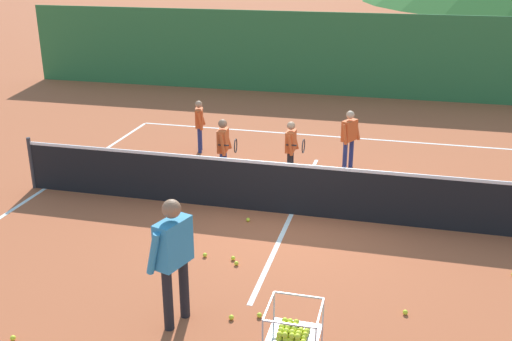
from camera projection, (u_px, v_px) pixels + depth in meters
ground_plane at (292, 214)px, 10.76m from camera, size 120.00×120.00×0.00m
line_baseline_far at (327, 136)px, 15.22m from camera, size 10.04×0.08×0.01m
line_sideline_west at (45, 189)px, 11.90m from camera, size 0.08×9.76×0.01m
line_service_center at (292, 214)px, 10.76m from camera, size 0.08×6.06×0.01m
tennis_net at (292, 189)px, 10.59m from camera, size 10.57×0.08×1.05m
instructor at (173, 251)px, 7.30m from camera, size 0.47×0.84×1.71m
student_0 at (199, 121)px, 13.85m from camera, size 0.28×0.50×1.22m
student_1 at (224, 145)px, 12.02m from camera, size 0.46×0.61×1.31m
student_2 at (291, 145)px, 12.15m from camera, size 0.40×0.60×1.23m
student_3 at (349, 134)px, 12.72m from camera, size 0.41×0.51×1.30m
ball_cart at (292, 332)px, 6.47m from camera, size 0.58×0.58×0.90m
tennis_ball_0 at (259, 315)px, 7.74m from camera, size 0.07×0.07×0.07m
tennis_ball_1 at (231, 317)px, 7.69m from camera, size 0.07×0.07×0.07m
tennis_ball_2 at (233, 258)px, 9.16m from camera, size 0.07×0.07×0.07m
tennis_ball_5 at (405, 312)px, 7.80m from camera, size 0.07×0.07×0.07m
tennis_ball_6 at (236, 263)px, 9.01m from camera, size 0.07×0.07×0.07m
tennis_ball_7 at (248, 220)px, 10.46m from camera, size 0.07×0.07×0.07m
tennis_ball_8 at (13, 338)px, 7.29m from camera, size 0.07×0.07×0.07m
tennis_ball_9 at (205, 255)px, 9.26m from camera, size 0.07×0.07×0.07m
windscreen_fence at (348, 55)px, 18.93m from camera, size 22.10×0.08×2.64m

